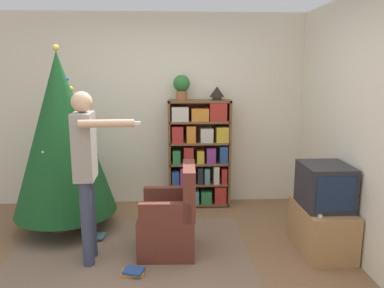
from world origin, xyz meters
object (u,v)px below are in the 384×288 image
christmas_tree (62,135)px  potted_plant (182,86)px  television (325,186)px  armchair (171,222)px  bookshelf (200,153)px  standing_person (86,164)px  table_lamp (217,92)px

christmas_tree → potted_plant: bearing=27.4°
television → potted_plant: size_ratio=1.59×
christmas_tree → armchair: size_ratio=2.31×
bookshelf → television: size_ratio=2.79×
armchair → bookshelf: bearing=165.6°
bookshelf → standing_person: standing_person is taller
standing_person → table_lamp: (1.41, 1.50, 0.57)m
table_lamp → bookshelf: bearing=-177.9°
bookshelf → armchair: bearing=-106.4°
television → armchair: (-1.56, 0.06, -0.38)m
christmas_tree → armchair: 1.60m
armchair → table_lamp: bearing=157.3°
armchair → potted_plant: bearing=175.5°
television → standing_person: bearing=-177.9°
armchair → table_lamp: size_ratio=4.60×
potted_plant → table_lamp: (0.47, -0.00, -0.09)m
television → armchair: bearing=178.0°
potted_plant → bookshelf: bearing=-1.9°
bookshelf → armchair: size_ratio=1.58×
bookshelf → potted_plant: bearing=178.1°
television → christmas_tree: 2.91m
bookshelf → christmas_tree: bearing=-156.4°
bookshelf → standing_person: size_ratio=0.88×
christmas_tree → bookshelf: bearing=23.6°
television → table_lamp: size_ratio=2.62×
bookshelf → christmas_tree: christmas_tree is taller
christmas_tree → table_lamp: christmas_tree is taller
bookshelf → television: bearing=-50.3°
television → table_lamp: bearing=123.7°
table_lamp → potted_plant: bearing=180.0°
potted_plant → table_lamp: potted_plant is taller
table_lamp → armchair: bearing=-114.6°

